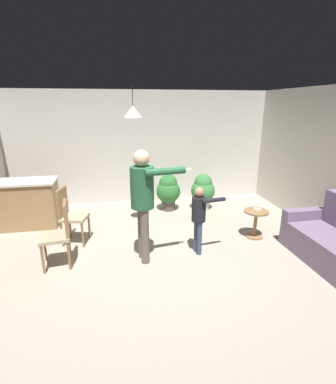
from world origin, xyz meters
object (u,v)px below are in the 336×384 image
Objects in this scene: kitchen_counter at (25,204)px; person_adult at (143,194)px; dining_chair_by_counter at (70,213)px; potted_plant_by_wall at (203,190)px; dining_chair_near_wall at (59,232)px; person_child at (199,213)px; side_table_by_couch at (255,221)px; potted_plant_corner at (168,190)px; spare_remote_on_table at (257,209)px.

person_adult is at bearing -38.13° from kitchen_counter.
dining_chair_by_counter is (-1.21, 0.83, -0.54)m from person_adult.
potted_plant_by_wall is (2.79, 1.20, -0.08)m from dining_chair_by_counter.
person_adult is at bearing -101.06° from dining_chair_near_wall.
potted_plant_by_wall is at bearing 126.43° from dining_chair_by_counter.
person_child is at bearing -97.96° from dining_chair_near_wall.
potted_plant_by_wall is (2.84, 1.95, -0.08)m from dining_chair_near_wall.
dining_chair_by_counter is at bearing -118.88° from person_child.
kitchen_counter is 4.48m from side_table_by_couch.
potted_plant_corner is (-0.12, 2.08, -0.23)m from person_child.
person_adult is at bearing -167.93° from spare_remote_on_table.
kitchen_counter reaches higher than potted_plant_by_wall.
dining_chair_by_counter is at bearing 172.92° from side_table_by_couch.
side_table_by_couch is 0.21m from spare_remote_on_table.
potted_plant_corner is at bearing 174.65° from person_child.
dining_chair_by_counter is 1.18× the size of potted_plant_by_wall.
dining_chair_near_wall is 7.69× the size of spare_remote_on_table.
kitchen_counter is 9.69× the size of spare_remote_on_table.
dining_chair_by_counter is 3.35m from spare_remote_on_table.
person_child reaches higher than dining_chair_by_counter.
side_table_by_couch is 0.61× the size of potted_plant_by_wall.
dining_chair_near_wall is 1.18× the size of potted_plant_corner.
side_table_by_couch is 0.52× the size of dining_chair_near_wall.
person_adult is 1.55× the size of person_child.
kitchen_counter reaches higher than spare_remote_on_table.
dining_chair_near_wall is at bearing -99.32° from person_child.
potted_plant_corner reaches higher than potted_plant_by_wall.
dining_chair_near_wall is at bearing -145.47° from potted_plant_by_wall.
dining_chair_near_wall reaches higher than potted_plant_by_wall.
side_table_by_couch is 2.16m from potted_plant_corner.
person_adult is 1.75× the size of dining_chair_near_wall.
person_child is at bearing -162.93° from side_table_by_couch.
dining_chair_by_counter reaches higher than potted_plant_by_wall.
potted_plant_corner is 2.15m from spare_remote_on_table.
dining_chair_near_wall is (0.94, -1.64, 0.07)m from kitchen_counter.
person_child is at bearing -109.09° from potted_plant_by_wall.
dining_chair_by_counter is at bearing -133.10° from person_adult.
person_child is (0.89, 0.06, -0.38)m from person_adult.
spare_remote_on_table is (1.34, -1.68, 0.07)m from potted_plant_corner.
dining_chair_near_wall reaches higher than side_table_by_couch.
spare_remote_on_table is (0.03, 0.03, 0.21)m from side_table_by_couch.
potted_plant_by_wall reaches higher than side_table_by_couch.
person_child reaches higher than potted_plant_corner.
side_table_by_couch is 3.37m from dining_chair_near_wall.
spare_remote_on_table is (0.54, -1.58, 0.07)m from potted_plant_by_wall.
kitchen_counter is at bearing -126.97° from person_child.
kitchen_counter is 2.42× the size of side_table_by_couch.
potted_plant_by_wall is at bearing 107.52° from side_table_by_couch.
spare_remote_on_table is (2.12, 0.45, -0.55)m from person_adult.
person_child reaches higher than potted_plant_by_wall.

